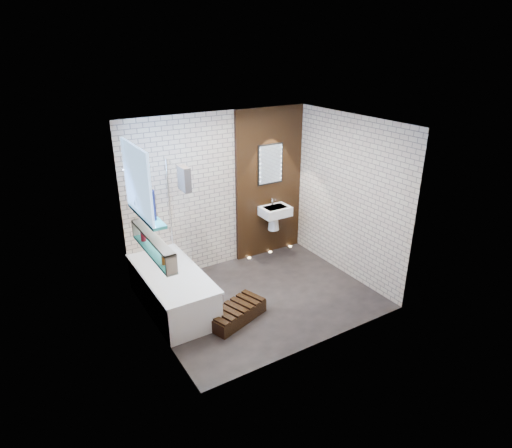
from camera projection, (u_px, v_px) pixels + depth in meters
ground at (261, 297)px, 6.58m from camera, size 3.20×3.20×0.00m
room_shell at (262, 218)px, 6.08m from camera, size 3.24×3.20×2.60m
walnut_panel at (269, 183)px, 7.53m from camera, size 1.30×0.06×2.60m
clerestory_window at (139, 189)px, 5.36m from camera, size 0.18×1.00×0.94m
display_niche at (153, 245)px, 5.50m from camera, size 0.14×1.30×0.26m
bathtub at (172, 290)px, 6.24m from camera, size 0.79×1.74×0.70m
bath_screen at (179, 211)px, 6.37m from camera, size 0.01×0.78×1.40m
towel at (184, 179)px, 5.92m from camera, size 0.10×0.26×0.34m
shower_head at (144, 167)px, 5.92m from camera, size 0.18×0.18×0.02m
washbasin at (275, 214)px, 7.58m from camera, size 0.50×0.36×0.58m
led_mirror at (270, 164)px, 7.36m from camera, size 0.50×0.02×0.70m
walnut_step at (236, 314)px, 6.02m from camera, size 0.94×0.64×0.19m
niche_bottles at (149, 242)px, 5.63m from camera, size 0.07×0.84×0.17m
sill_vases at (145, 203)px, 5.54m from camera, size 0.21×0.56×0.38m
floor_uplights at (270, 252)px, 7.98m from camera, size 0.96×0.06×0.01m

